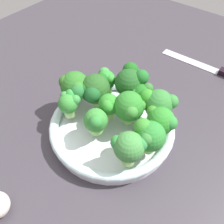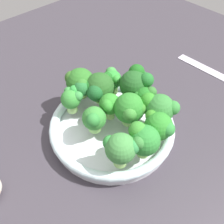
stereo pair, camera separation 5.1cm
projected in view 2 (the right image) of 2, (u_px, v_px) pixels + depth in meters
The scene contains 15 objects.
ground_plane at pixel (124, 133), 57.38cm from camera, with size 130.00×130.00×2.50cm, color #3A353E.
bowl at pixel (112, 127), 54.80cm from camera, with size 26.65×26.65×3.46cm.
broccoli_floret_0 at pixel (159, 108), 50.09cm from camera, with size 5.97×7.39×7.35cm.
broccoli_floret_1 at pixel (136, 83), 54.38cm from camera, with size 6.92×6.77×8.25cm.
broccoli_floret_2 at pixel (112, 79), 57.48cm from camera, with size 4.43×4.94×5.87cm.
broccoli_floret_3 at pixel (72, 98), 53.50cm from camera, with size 4.90×4.47×5.71cm.
broccoli_floret_4 at pixel (109, 105), 51.53cm from camera, with size 4.70×4.43×6.09cm.
broccoli_floret_5 at pixel (94, 119), 49.79cm from camera, with size 4.93×4.88×5.92cm.
broccoli_floret_6 at pixel (143, 139), 45.03cm from camera, with size 5.92×6.16×7.30cm.
broccoli_floret_7 at pixel (98, 88), 54.78cm from camera, with size 7.75×6.58×7.17cm.
broccoli_floret_8 at pixel (159, 126), 47.55cm from camera, with size 5.46×6.50×6.69cm.
broccoli_floret_9 at pixel (80, 83), 55.66cm from camera, with size 6.37×7.18×7.23cm.
broccoli_floret_10 at pixel (145, 98), 52.56cm from camera, with size 4.54×4.75×6.51cm.
broccoli_floret_11 at pixel (131, 108), 50.42cm from camera, with size 6.45×6.22×7.36cm.
broccoli_floret_12 at pixel (121, 149), 43.67cm from camera, with size 5.52×5.98×7.27cm.
Camera 2 is at (-26.35, -24.03, 44.06)cm, focal length 40.81 mm.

